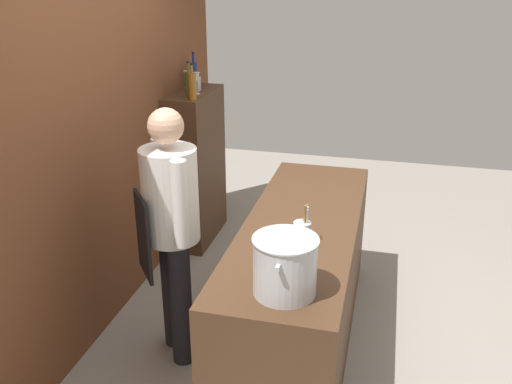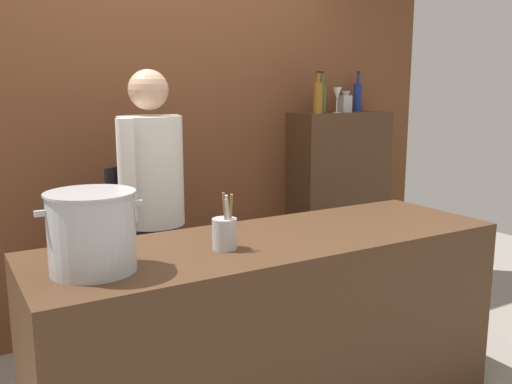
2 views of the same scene
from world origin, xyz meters
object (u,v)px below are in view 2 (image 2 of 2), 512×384
at_px(chef, 152,201).
at_px(wine_bottle_olive, 322,97).
at_px(stockpot_large, 92,232).
at_px(wine_glass_tall, 337,94).
at_px(wine_glass_short, 346,97).
at_px(wine_bottle_amber, 318,97).
at_px(spice_tin_silver, 344,104).
at_px(wine_bottle_cobalt, 358,97).
at_px(utensil_crock, 225,233).

height_order(chef, wine_bottle_olive, wine_bottle_olive).
relative_size(stockpot_large, wine_glass_tall, 2.11).
relative_size(chef, stockpot_large, 4.31).
relative_size(wine_glass_tall, wine_glass_short, 1.17).
bearing_deg(wine_bottle_amber, spice_tin_silver, 16.75).
bearing_deg(wine_bottle_cobalt, stockpot_large, -151.07).
xyz_separation_m(stockpot_large, wine_bottle_amber, (1.86, 1.14, 0.45)).
distance_m(stockpot_large, wine_bottle_amber, 2.23).
distance_m(wine_bottle_amber, wine_glass_tall, 0.21).
bearing_deg(spice_tin_silver, chef, -165.58).
relative_size(stockpot_large, utensil_crock, 1.58).
bearing_deg(wine_glass_tall, wine_bottle_olive, 173.02).
distance_m(stockpot_large, utensil_crock, 0.55).
xyz_separation_m(wine_bottle_olive, wine_glass_tall, (0.12, -0.02, 0.02)).
height_order(stockpot_large, spice_tin_silver, spice_tin_silver).
xyz_separation_m(stockpot_large, wine_bottle_cobalt, (2.37, 1.31, 0.45)).
relative_size(wine_bottle_cobalt, wine_glass_tall, 1.67).
height_order(wine_bottle_cobalt, spice_tin_silver, wine_bottle_cobalt).
bearing_deg(utensil_crock, stockpot_large, -179.44).
height_order(chef, spice_tin_silver, chef).
xyz_separation_m(chef, stockpot_large, (-0.51, -0.81, 0.08)).
relative_size(utensil_crock, wine_bottle_amber, 0.84).
bearing_deg(wine_glass_short, chef, -163.23).
distance_m(wine_bottle_olive, wine_glass_short, 0.36).
xyz_separation_m(wine_bottle_cobalt, wine_glass_short, (-0.09, 0.03, -0.00)).
distance_m(wine_glass_tall, wine_glass_short, 0.26).
relative_size(utensil_crock, wine_bottle_cobalt, 0.80).
bearing_deg(spice_tin_silver, wine_bottle_amber, -163.25).
xyz_separation_m(wine_glass_tall, wine_glass_short, (0.21, 0.16, -0.02)).
bearing_deg(wine_bottle_olive, wine_glass_tall, -6.98).
distance_m(utensil_crock, wine_bottle_amber, 1.82).
relative_size(utensil_crock, wine_glass_short, 1.56).
relative_size(utensil_crock, wine_glass_tall, 1.34).
bearing_deg(spice_tin_silver, wine_glass_tall, -155.51).
relative_size(wine_bottle_amber, spice_tin_silver, 2.37).
xyz_separation_m(wine_bottle_amber, wine_glass_short, (0.41, 0.20, -0.00)).
height_order(stockpot_large, wine_glass_tall, wine_glass_tall).
relative_size(chef, spice_tin_silver, 13.52).
distance_m(utensil_crock, spice_tin_silver, 2.10).
xyz_separation_m(wine_bottle_amber, wine_glass_tall, (0.20, 0.04, 0.02)).
bearing_deg(stockpot_large, wine_bottle_olive, 31.67).
bearing_deg(wine_bottle_olive, chef, -164.67).
bearing_deg(wine_glass_short, stockpot_large, -149.57).
bearing_deg(chef, wine_glass_short, 159.20).
bearing_deg(wine_glass_tall, wine_bottle_cobalt, 22.68).
bearing_deg(stockpot_large, wine_glass_short, 30.43).
bearing_deg(utensil_crock, wine_glass_tall, 37.72).
xyz_separation_m(utensil_crock, wine_bottle_olive, (1.40, 1.19, 0.53)).
xyz_separation_m(wine_bottle_cobalt, spice_tin_silver, (-0.19, -0.08, -0.05)).
bearing_deg(wine_bottle_amber, wine_glass_short, 25.59).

